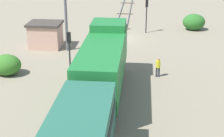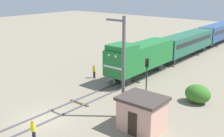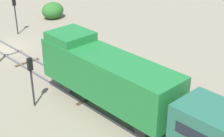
# 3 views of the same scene
# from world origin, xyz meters

# --- Properties ---
(ground_plane) EXTENTS (157.13, 157.13, 0.00)m
(ground_plane) POSITION_xyz_m (0.00, 0.00, 0.00)
(ground_plane) COLOR gray
(railway_track) EXTENTS (2.40, 104.75, 0.16)m
(railway_track) POSITION_xyz_m (0.00, -0.00, 0.07)
(railway_track) COLOR #595960
(railway_track) RESTS_ON ground
(locomotive) EXTENTS (2.90, 11.60, 4.60)m
(locomotive) POSITION_xyz_m (0.00, 14.84, 2.77)
(locomotive) COLOR #1E7233
(locomotive) RESTS_ON railway_track
(traffic_signal_near) EXTENTS (0.32, 0.34, 4.11)m
(traffic_signal_near) POSITION_xyz_m (-3.20, -2.89, 2.86)
(traffic_signal_near) COLOR #262628
(traffic_signal_near) RESTS_ON ground
(traffic_signal_mid) EXTENTS (0.32, 0.34, 3.72)m
(traffic_signal_mid) POSITION_xyz_m (3.40, 11.01, 2.61)
(traffic_signal_mid) COLOR #262628
(traffic_signal_mid) RESTS_ON ground
(worker_near_track) EXTENTS (0.38, 0.38, 1.70)m
(worker_near_track) POSITION_xyz_m (2.40, -2.59, 1.00)
(worker_near_track) COLOR #262B38
(worker_near_track) RESTS_ON ground
(worker_by_signal) EXTENTS (0.38, 0.38, 1.70)m
(worker_by_signal) POSITION_xyz_m (-4.20, 11.07, 1.00)
(worker_by_signal) COLOR #262B38
(worker_by_signal) RESTS_ON ground
(catenary_mast) EXTENTS (1.94, 0.28, 8.72)m
(catenary_mast) POSITION_xyz_m (4.94, 4.78, 4.61)
(catenary_mast) COLOR #595960
(catenary_mast) RESTS_ON ground
(relay_hut) EXTENTS (3.50, 2.90, 2.74)m
(relay_hut) POSITION_xyz_m (7.50, 3.94, 1.39)
(relay_hut) COLOR #D19E8C
(relay_hut) RESTS_ON ground
(bush_near) EXTENTS (2.80, 2.29, 2.04)m
(bush_near) POSITION_xyz_m (-9.23, -4.80, 1.02)
(bush_near) COLOR #2A6926
(bush_near) RESTS_ON ground
(bush_mid) EXTENTS (2.51, 2.05, 1.82)m
(bush_mid) POSITION_xyz_m (8.79, 11.82, 0.91)
(bush_mid) COLOR #357026
(bush_mid) RESTS_ON ground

